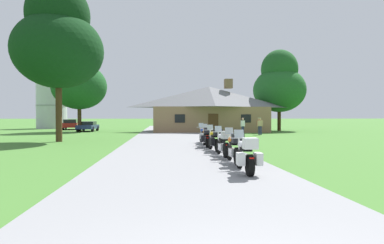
{
  "coord_description": "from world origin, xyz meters",
  "views": [
    {
      "loc": [
        -0.68,
        -2.28,
        1.8
      ],
      "look_at": [
        1.5,
        22.44,
        1.37
      ],
      "focal_mm": 30.28,
      "sensor_mm": 36.0,
      "label": 1
    }
  ],
  "objects_px": {
    "tree_left_far": "(79,80)",
    "parked_navy_sedan_far_left": "(88,126)",
    "bystander_red_shirt_near_lodge": "(259,125)",
    "tree_right_of_lodge": "(279,84)",
    "metal_silo_distant": "(52,102)",
    "motorcycle_white_nearest_to_camera": "(246,155)",
    "tree_left_near": "(58,40)",
    "bystander_white_shirt_beside_signpost": "(243,125)",
    "motorcycle_orange_second_in_row": "(234,148)",
    "motorcycle_white_third_in_row": "(223,143)",
    "motorcycle_orange_fifth_in_row": "(206,137)",
    "motorcycle_blue_farthest_in_row": "(205,135)",
    "parked_red_suv_far_left": "(71,124)",
    "bystander_tan_shirt_by_tree": "(260,125)",
    "motorcycle_yellow_fourth_in_row": "(215,140)"
  },
  "relations": [
    {
      "from": "bystander_red_shirt_near_lodge",
      "to": "parked_navy_sedan_far_left",
      "type": "relative_size",
      "value": 0.4
    },
    {
      "from": "motorcycle_white_nearest_to_camera",
      "to": "tree_left_near",
      "type": "height_order",
      "value": "tree_left_near"
    },
    {
      "from": "motorcycle_white_third_in_row",
      "to": "motorcycle_orange_fifth_in_row",
      "type": "distance_m",
      "value": 4.37
    },
    {
      "from": "motorcycle_yellow_fourth_in_row",
      "to": "bystander_red_shirt_near_lodge",
      "type": "height_order",
      "value": "bystander_red_shirt_near_lodge"
    },
    {
      "from": "motorcycle_orange_fifth_in_row",
      "to": "parked_navy_sedan_far_left",
      "type": "relative_size",
      "value": 0.49
    },
    {
      "from": "motorcycle_orange_second_in_row",
      "to": "motorcycle_white_third_in_row",
      "type": "height_order",
      "value": "same"
    },
    {
      "from": "motorcycle_orange_second_in_row",
      "to": "motorcycle_blue_farthest_in_row",
      "type": "distance_m",
      "value": 8.77
    },
    {
      "from": "bystander_tan_shirt_by_tree",
      "to": "tree_left_far",
      "type": "height_order",
      "value": "tree_left_far"
    },
    {
      "from": "bystander_tan_shirt_by_tree",
      "to": "tree_left_near",
      "type": "relative_size",
      "value": 0.15
    },
    {
      "from": "motorcycle_orange_fifth_in_row",
      "to": "tree_right_of_lodge",
      "type": "bearing_deg",
      "value": 61.6
    },
    {
      "from": "tree_left_far",
      "to": "tree_right_of_lodge",
      "type": "height_order",
      "value": "tree_left_far"
    },
    {
      "from": "metal_silo_distant",
      "to": "bystander_tan_shirt_by_tree",
      "type": "bearing_deg",
      "value": -36.88
    },
    {
      "from": "motorcycle_orange_fifth_in_row",
      "to": "tree_right_of_lodge",
      "type": "height_order",
      "value": "tree_right_of_lodge"
    },
    {
      "from": "motorcycle_orange_second_in_row",
      "to": "bystander_white_shirt_beside_signpost",
      "type": "xyz_separation_m",
      "value": [
        4.98,
        18.7,
        0.31
      ]
    },
    {
      "from": "bystander_red_shirt_near_lodge",
      "to": "tree_right_of_lodge",
      "type": "distance_m",
      "value": 9.38
    },
    {
      "from": "parked_navy_sedan_far_left",
      "to": "tree_left_far",
      "type": "bearing_deg",
      "value": -127.49
    },
    {
      "from": "motorcycle_orange_fifth_in_row",
      "to": "metal_silo_distant",
      "type": "height_order",
      "value": "metal_silo_distant"
    },
    {
      "from": "motorcycle_orange_fifth_in_row",
      "to": "motorcycle_white_nearest_to_camera",
      "type": "bearing_deg",
      "value": -88.48
    },
    {
      "from": "bystander_red_shirt_near_lodge",
      "to": "tree_left_far",
      "type": "xyz_separation_m",
      "value": [
        -19.84,
        5.73,
        5.14
      ]
    },
    {
      "from": "bystander_white_shirt_beside_signpost",
      "to": "motorcycle_orange_second_in_row",
      "type": "bearing_deg",
      "value": -138.93
    },
    {
      "from": "motorcycle_white_nearest_to_camera",
      "to": "bystander_tan_shirt_by_tree",
      "type": "bearing_deg",
      "value": 73.26
    },
    {
      "from": "tree_left_far",
      "to": "metal_silo_distant",
      "type": "relative_size",
      "value": 1.28
    },
    {
      "from": "parked_navy_sedan_far_left",
      "to": "metal_silo_distant",
      "type": "bearing_deg",
      "value": 127.15
    },
    {
      "from": "motorcycle_white_third_in_row",
      "to": "motorcycle_orange_fifth_in_row",
      "type": "bearing_deg",
      "value": 89.0
    },
    {
      "from": "bystander_white_shirt_beside_signpost",
      "to": "motorcycle_white_nearest_to_camera",
      "type": "bearing_deg",
      "value": -137.71
    },
    {
      "from": "bystander_tan_shirt_by_tree",
      "to": "parked_navy_sedan_far_left",
      "type": "distance_m",
      "value": 20.62
    },
    {
      "from": "motorcycle_white_nearest_to_camera",
      "to": "motorcycle_orange_second_in_row",
      "type": "distance_m",
      "value": 2.2
    },
    {
      "from": "tree_left_far",
      "to": "parked_red_suv_far_left",
      "type": "height_order",
      "value": "tree_left_far"
    },
    {
      "from": "tree_right_of_lodge",
      "to": "bystander_red_shirt_near_lodge",
      "type": "bearing_deg",
      "value": -125.36
    },
    {
      "from": "motorcycle_white_nearest_to_camera",
      "to": "motorcycle_orange_fifth_in_row",
      "type": "bearing_deg",
      "value": 91.62
    },
    {
      "from": "bystander_white_shirt_beside_signpost",
      "to": "tree_right_of_lodge",
      "type": "bearing_deg",
      "value": 18.87
    },
    {
      "from": "motorcycle_blue_farthest_in_row",
      "to": "tree_right_of_lodge",
      "type": "xyz_separation_m",
      "value": [
        11.95,
        19.16,
        5.32
      ]
    },
    {
      "from": "motorcycle_yellow_fourth_in_row",
      "to": "tree_right_of_lodge",
      "type": "distance_m",
      "value": 27.01
    },
    {
      "from": "motorcycle_orange_second_in_row",
      "to": "motorcycle_orange_fifth_in_row",
      "type": "relative_size",
      "value": 1.0
    },
    {
      "from": "motorcycle_orange_second_in_row",
      "to": "bystander_white_shirt_beside_signpost",
      "type": "bearing_deg",
      "value": 75.34
    },
    {
      "from": "motorcycle_orange_second_in_row",
      "to": "bystander_tan_shirt_by_tree",
      "type": "distance_m",
      "value": 20.18
    },
    {
      "from": "motorcycle_orange_second_in_row",
      "to": "parked_navy_sedan_far_left",
      "type": "xyz_separation_m",
      "value": [
        -11.73,
        28.12,
        0.02
      ]
    },
    {
      "from": "tree_left_near",
      "to": "metal_silo_distant",
      "type": "bearing_deg",
      "value": 109.36
    },
    {
      "from": "motorcycle_blue_farthest_in_row",
      "to": "parked_navy_sedan_far_left",
      "type": "bearing_deg",
      "value": 115.11
    },
    {
      "from": "bystander_red_shirt_near_lodge",
      "to": "tree_right_of_lodge",
      "type": "height_order",
      "value": "tree_right_of_lodge"
    },
    {
      "from": "metal_silo_distant",
      "to": "tree_left_far",
      "type": "bearing_deg",
      "value": -58.76
    },
    {
      "from": "motorcycle_white_third_in_row",
      "to": "tree_right_of_lodge",
      "type": "relative_size",
      "value": 0.2
    },
    {
      "from": "motorcycle_yellow_fourth_in_row",
      "to": "tree_right_of_lodge",
      "type": "xyz_separation_m",
      "value": [
        11.98,
        23.61,
        5.32
      ]
    },
    {
      "from": "motorcycle_yellow_fourth_in_row",
      "to": "tree_right_of_lodge",
      "type": "relative_size",
      "value": 0.2
    },
    {
      "from": "tree_left_far",
      "to": "parked_navy_sedan_far_left",
      "type": "bearing_deg",
      "value": 51.56
    },
    {
      "from": "bystander_red_shirt_near_lodge",
      "to": "tree_right_of_lodge",
      "type": "relative_size",
      "value": 0.16
    },
    {
      "from": "bystander_red_shirt_near_lodge",
      "to": "bystander_white_shirt_beside_signpost",
      "type": "relative_size",
      "value": 1.01
    },
    {
      "from": "tree_left_near",
      "to": "parked_navy_sedan_far_left",
      "type": "xyz_separation_m",
      "value": [
        -1.68,
        16.23,
        -6.56
      ]
    },
    {
      "from": "tree_right_of_lodge",
      "to": "parked_red_suv_far_left",
      "type": "bearing_deg",
      "value": 167.42
    },
    {
      "from": "motorcycle_orange_second_in_row",
      "to": "motorcycle_white_third_in_row",
      "type": "distance_m",
      "value": 2.16
    }
  ]
}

